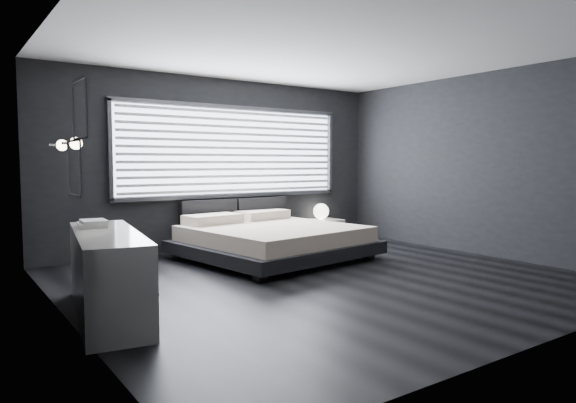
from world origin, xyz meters
TOP-DOWN VIEW (x-y plane):
  - room at (0.00, 0.00)m, footprint 6.04×6.00m
  - window at (0.20, 2.70)m, footprint 4.14×0.09m
  - headboard at (0.18, 2.64)m, footprint 1.96×0.16m
  - sconce_near at (-2.88, 0.05)m, footprint 0.18×0.11m
  - sconce_far at (-2.88, 0.65)m, footprint 0.18×0.11m
  - wall_art_upper at (-2.98, -0.55)m, footprint 0.01×0.48m
  - wall_art_lower at (-2.98, -0.30)m, footprint 0.01×0.48m
  - bed at (0.17, 1.52)m, footprint 2.74×2.64m
  - nightstand at (1.90, 2.50)m, footprint 0.67×0.56m
  - orb_lamp at (1.91, 2.54)m, footprint 0.29×0.29m
  - dresser at (-2.65, -0.02)m, footprint 0.86×2.03m
  - book_stack at (-2.66, 0.43)m, footprint 0.33×0.40m

SIDE VIEW (x-z plane):
  - nightstand at x=1.90m, z-range 0.00..0.39m
  - bed at x=0.17m, z-range -0.02..0.61m
  - dresser at x=-2.65m, z-range 0.00..0.79m
  - orb_lamp at x=1.91m, z-range 0.39..0.67m
  - headboard at x=0.18m, z-range 0.31..0.83m
  - book_stack at x=-2.66m, z-range 0.78..0.86m
  - wall_art_lower at x=-2.98m, z-range 1.14..1.62m
  - room at x=0.00m, z-range 0.00..2.80m
  - sconce_near at x=-2.88m, z-range 1.55..1.66m
  - sconce_far at x=-2.88m, z-range 1.55..1.66m
  - window at x=0.20m, z-range 0.85..2.37m
  - wall_art_upper at x=-2.98m, z-range 1.61..2.09m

